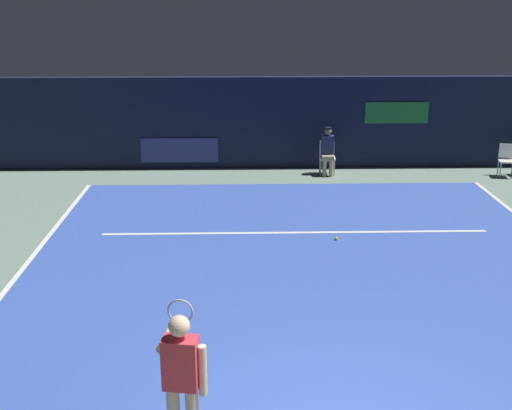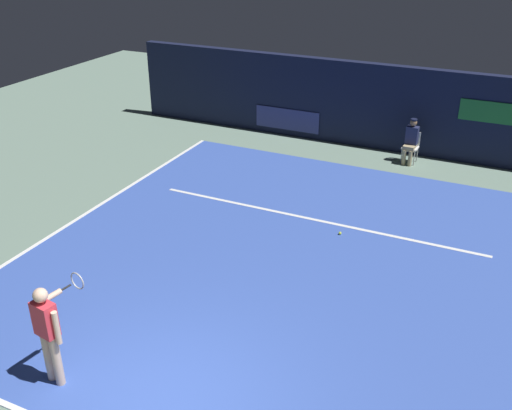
{
  "view_description": "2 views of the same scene",
  "coord_description": "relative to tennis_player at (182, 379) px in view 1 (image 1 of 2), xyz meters",
  "views": [
    {
      "loc": [
        -1.14,
        -5.83,
        4.73
      ],
      "look_at": [
        -0.86,
        5.15,
        1.09
      ],
      "focal_mm": 44.36,
      "sensor_mm": 36.0,
      "label": 1
    },
    {
      "loc": [
        4.02,
        -5.22,
        6.52
      ],
      "look_at": [
        -0.84,
        5.11,
        0.87
      ],
      "focal_mm": 41.11,
      "sensor_mm": 36.0,
      "label": 2
    }
  ],
  "objects": [
    {
      "name": "court_surface",
      "position": [
        1.76,
        4.8,
        -0.98
      ],
      "size": [
        10.35,
        11.18,
        0.01
      ],
      "primitive_type": "cube",
      "color": "#3856B2",
      "rests_on": "ground"
    },
    {
      "name": "tennis_player",
      "position": [
        0.0,
        0.0,
        0.0
      ],
      "size": [
        0.51,
        0.99,
        1.73
      ],
      "color": "beige",
      "rests_on": "ground"
    },
    {
      "name": "ground_plane",
      "position": [
        1.76,
        4.8,
        -0.99
      ],
      "size": [
        32.15,
        32.15,
        0.0
      ],
      "primitive_type": "plane",
      "color": "slate"
    },
    {
      "name": "tennis_ball",
      "position": [
        2.56,
        6.33,
        -0.94
      ],
      "size": [
        0.07,
        0.07,
        0.07
      ],
      "primitive_type": "sphere",
      "color": "#CCE033",
      "rests_on": "court_surface"
    },
    {
      "name": "line_judge_on_chair",
      "position": [
        3.03,
        11.36,
        -0.3
      ],
      "size": [
        0.46,
        0.54,
        1.32
      ],
      "color": "white",
      "rests_on": "ground"
    },
    {
      "name": "courtside_chair_near",
      "position": [
        7.94,
        11.05,
        -0.49
      ],
      "size": [
        0.51,
        0.49,
        0.88
      ],
      "color": "white",
      "rests_on": "ground"
    },
    {
      "name": "line_service",
      "position": [
        1.76,
        6.76,
        -0.97
      ],
      "size": [
        8.07,
        0.1,
        0.01
      ],
      "primitive_type": "cube",
      "color": "white",
      "rests_on": "court_surface"
    },
    {
      "name": "back_wall",
      "position": [
        1.76,
        12.2,
        0.31
      ],
      "size": [
        16.44,
        0.33,
        2.6
      ],
      "color": "#141933",
      "rests_on": "ground"
    },
    {
      "name": "line_sideline_right",
      "position": [
        -3.36,
        4.8,
        -0.97
      ],
      "size": [
        0.1,
        11.18,
        0.01
      ],
      "primitive_type": "cube",
      "color": "white",
      "rests_on": "court_surface"
    }
  ]
}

